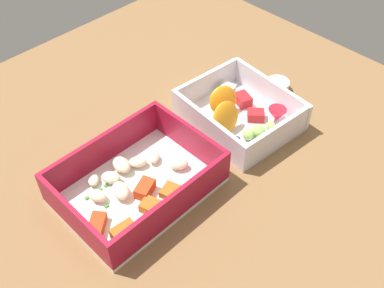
% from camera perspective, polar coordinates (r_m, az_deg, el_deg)
% --- Properties ---
extents(table_surface, '(0.80, 0.80, 0.02)m').
position_cam_1_polar(table_surface, '(0.65, -0.36, -3.01)').
color(table_surface, brown).
rests_on(table_surface, ground).
extents(pasta_container, '(0.20, 0.14, 0.05)m').
position_cam_1_polar(pasta_container, '(0.60, -6.88, -4.92)').
color(pasta_container, white).
rests_on(pasta_container, table_surface).
extents(fruit_bowl, '(0.15, 0.17, 0.06)m').
position_cam_1_polar(fruit_bowl, '(0.69, 5.90, 3.72)').
color(fruit_bowl, white).
rests_on(fruit_bowl, table_surface).
extents(paper_cup_liner, '(0.04, 0.04, 0.02)m').
position_cam_1_polar(paper_cup_liner, '(0.76, 10.50, 7.08)').
color(paper_cup_liner, white).
rests_on(paper_cup_liner, table_surface).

